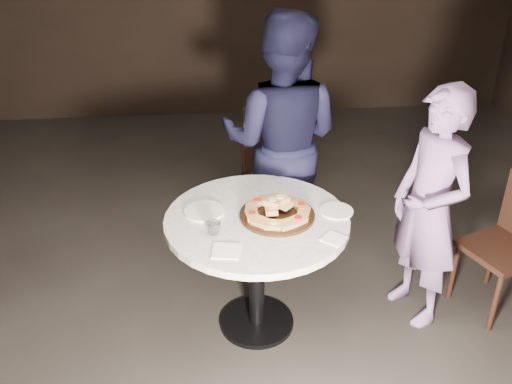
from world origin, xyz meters
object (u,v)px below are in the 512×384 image
Objects in this scene: serving_board at (277,215)px; water_glass at (214,228)px; chair_far at (272,152)px; diner_navy at (281,141)px; table at (257,239)px; diner_teal at (430,210)px; focaccia_pile at (277,209)px.

water_glass reaches higher than serving_board.
chair_far is 0.55m from diner_navy.
serving_board is 5.63× the size of water_glass.
water_glass is (-0.23, -0.13, 0.17)m from table.
table is 0.98m from diner_teal.
serving_board is (0.11, 0.00, 0.15)m from table.
chair_far is at bearing -166.88° from diner_teal.
table is 0.18m from serving_board.
chair_far reaches higher than serving_board.
diner_navy is (0.46, 0.90, 0.06)m from water_glass.
table is 2.48× the size of serving_board.
diner_navy is (0.23, 0.77, 0.23)m from table.
diner_teal is at bearing 153.09° from diner_navy.
table is 1.07× the size of chair_far.
focaccia_pile is at bearing 2.85° from table.
water_glass is 1.22m from diner_teal.
water_glass is 0.04× the size of diner_navy.
table is 13.96× the size of water_glass.
serving_board is at bearing 84.62° from chair_far.
diner_navy is at bearing 81.04° from serving_board.
focaccia_pile is 0.38× the size of chair_far.
diner_navy is (0.12, 0.77, 0.08)m from serving_board.
focaccia_pile is (0.11, 0.01, 0.18)m from table.
diner_teal is at bearing 2.33° from table.
serving_board is 0.78m from diner_navy.
serving_board is at bearing -59.47° from focaccia_pile.
water_glass is (-0.34, -0.14, 0.02)m from serving_board.
diner_teal is (0.86, 0.04, -0.04)m from serving_board.
focaccia_pile reaches higher than serving_board.
table is 0.60× the size of diner_navy.
diner_teal is (0.87, 0.03, -0.07)m from focaccia_pile.
water_glass is 0.08× the size of chair_far.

